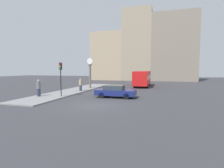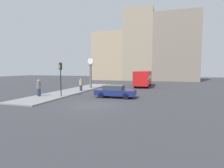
% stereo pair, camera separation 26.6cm
% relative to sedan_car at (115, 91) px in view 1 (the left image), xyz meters
% --- Properties ---
extents(ground_plane, '(120.00, 120.00, 0.00)m').
position_rel_sedan_car_xyz_m(ground_plane, '(-0.75, -4.43, -0.67)').
color(ground_plane, '#38383D').
extents(sidewalk_corner, '(3.65, 21.12, 0.11)m').
position_rel_sedan_car_xyz_m(sidewalk_corner, '(-6.92, 4.13, -0.61)').
color(sidewalk_corner, gray).
rests_on(sidewalk_corner, ground_plane).
extents(building_row, '(27.80, 5.00, 18.89)m').
position_rel_sedan_car_xyz_m(building_row, '(-0.06, 29.94, 7.68)').
color(building_row, tan).
rests_on(building_row, ground_plane).
extents(sedan_car, '(4.25, 1.80, 1.32)m').
position_rel_sedan_car_xyz_m(sedan_car, '(0.00, 0.00, 0.00)').
color(sedan_car, navy).
rests_on(sedan_car, ground_plane).
extents(bus_distant, '(2.36, 8.17, 2.67)m').
position_rel_sedan_car_xyz_m(bus_distant, '(1.43, 13.22, 0.86)').
color(bus_distant, red).
rests_on(bus_distant, ground_plane).
extents(traffic_light_near, '(0.26, 0.24, 3.60)m').
position_rel_sedan_car_xyz_m(traffic_light_near, '(-5.63, -1.48, 2.03)').
color(traffic_light_near, black).
rests_on(traffic_light_near, sidewalk_corner).
extents(street_clock, '(1.01, 0.41, 4.66)m').
position_rel_sedan_car_xyz_m(street_clock, '(-5.92, 7.10, 1.78)').
color(street_clock, '#666056').
rests_on(street_clock, sidewalk_corner).
extents(pedestrian_tan_coat, '(0.41, 0.41, 1.65)m').
position_rel_sedan_car_xyz_m(pedestrian_tan_coat, '(-5.77, 3.46, 0.25)').
color(pedestrian_tan_coat, '#2D334C').
rests_on(pedestrian_tan_coat, sidewalk_corner).
extents(pedestrian_grey_jacket, '(0.43, 0.43, 1.80)m').
position_rel_sedan_car_xyz_m(pedestrian_grey_jacket, '(-7.94, -2.16, 0.33)').
color(pedestrian_grey_jacket, '#2D334C').
rests_on(pedestrian_grey_jacket, sidewalk_corner).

